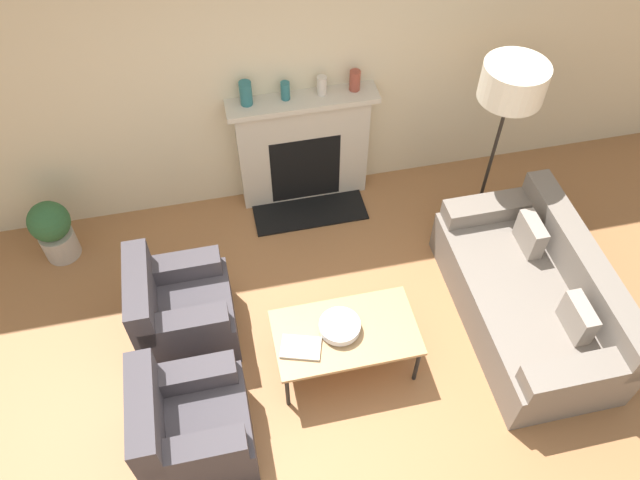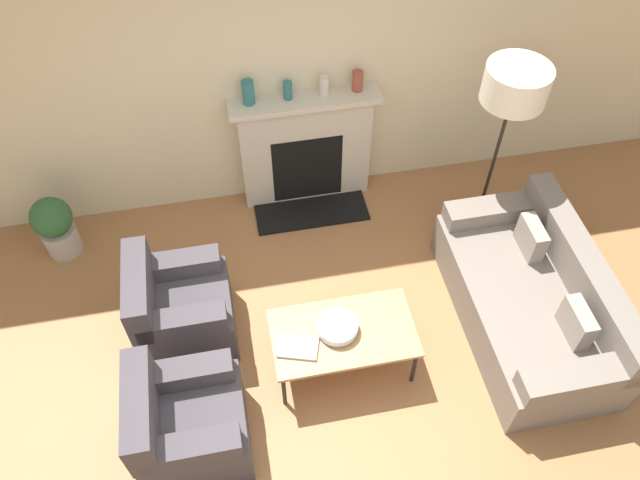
% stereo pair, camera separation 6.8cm
% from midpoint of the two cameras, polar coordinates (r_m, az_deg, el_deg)
% --- Properties ---
extents(ground_plane, '(18.00, 18.00, 0.00)m').
position_cam_midpoint_polar(ground_plane, '(4.87, 0.92, -15.29)').
color(ground_plane, '#99663D').
extents(wall_back, '(18.00, 0.06, 2.90)m').
position_cam_midpoint_polar(wall_back, '(5.31, -4.92, 15.95)').
color(wall_back, beige).
rests_on(wall_back, ground_plane).
extents(fireplace, '(1.31, 0.59, 1.16)m').
position_cam_midpoint_polar(fireplace, '(5.77, -1.87, 8.21)').
color(fireplace, beige).
rests_on(fireplace, ground_plane).
extents(couch, '(0.96, 1.82, 0.76)m').
position_cam_midpoint_polar(couch, '(5.30, 18.52, -4.91)').
color(couch, slate).
rests_on(couch, ground_plane).
extents(armchair_near, '(0.74, 0.72, 0.84)m').
position_cam_midpoint_polar(armchair_near, '(4.56, -12.17, -16.31)').
color(armchair_near, '#423D42').
rests_on(armchair_near, ground_plane).
extents(armchair_far, '(0.74, 0.72, 0.84)m').
position_cam_midpoint_polar(armchair_far, '(5.03, -13.01, -6.36)').
color(armchair_far, '#423D42').
rests_on(armchair_far, ground_plane).
extents(coffee_table, '(1.07, 0.61, 0.44)m').
position_cam_midpoint_polar(coffee_table, '(4.70, 1.93, -8.57)').
color(coffee_table, tan).
rests_on(coffee_table, ground_plane).
extents(bowl, '(0.31, 0.31, 0.08)m').
position_cam_midpoint_polar(bowl, '(4.64, 1.40, -7.90)').
color(bowl, silver).
rests_on(bowl, coffee_table).
extents(book, '(0.33, 0.27, 0.02)m').
position_cam_midpoint_polar(book, '(4.59, -2.19, -9.81)').
color(book, '#B2A893').
rests_on(book, coffee_table).
extents(floor_lamp, '(0.51, 0.51, 1.69)m').
position_cam_midpoint_polar(floor_lamp, '(5.15, 16.76, 13.14)').
color(floor_lamp, black).
rests_on(floor_lamp, ground_plane).
extents(mantel_vase_left, '(0.10, 0.10, 0.21)m').
position_cam_midpoint_polar(mantel_vase_left, '(5.29, -7.18, 13.16)').
color(mantel_vase_left, '#28666B').
rests_on(mantel_vase_left, fireplace).
extents(mantel_vase_center_left, '(0.08, 0.08, 0.16)m').
position_cam_midpoint_polar(mantel_vase_center_left, '(5.33, -3.57, 13.47)').
color(mantel_vase_center_left, '#28666B').
rests_on(mantel_vase_center_left, fireplace).
extents(mantel_vase_center_right, '(0.08, 0.08, 0.17)m').
position_cam_midpoint_polar(mantel_vase_center_right, '(5.38, -0.20, 13.94)').
color(mantel_vase_center_right, beige).
rests_on(mantel_vase_center_right, fireplace).
extents(mantel_vase_right, '(0.09, 0.09, 0.18)m').
position_cam_midpoint_polar(mantel_vase_right, '(5.43, 2.84, 14.36)').
color(mantel_vase_right, brown).
rests_on(mantel_vase_right, fireplace).
extents(potted_plant, '(0.36, 0.36, 0.61)m').
position_cam_midpoint_polar(potted_plant, '(5.90, -23.53, 0.87)').
color(potted_plant, '#B2A899').
rests_on(potted_plant, ground_plane).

